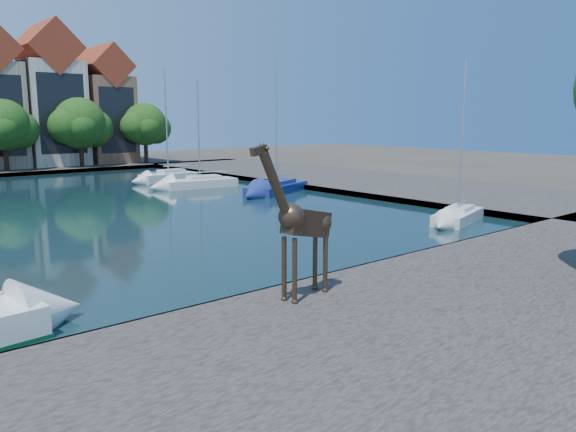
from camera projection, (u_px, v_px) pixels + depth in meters
name	position (u px, v px, depth m)	size (l,w,h in m)	color
ground	(316.00, 289.00, 20.32)	(160.00, 160.00, 0.00)	#38332B
water_basin	(78.00, 207.00, 38.43)	(38.00, 50.00, 0.08)	black
near_quay	(493.00, 340.00, 14.99)	(50.00, 14.00, 0.50)	#494440
right_quay	(337.00, 179.00, 54.20)	(14.00, 52.00, 0.50)	#494440
townhouse_east_mid	(49.00, 100.00, 66.55)	(6.43, 9.18, 16.65)	beige
townhouse_east_end	(103.00, 109.00, 70.83)	(5.44, 9.18, 14.43)	#8B5E43
far_tree_mid_east	(4.00, 127.00, 58.87)	(7.02, 5.40, 7.52)	#332114
far_tree_east	(81.00, 125.00, 63.91)	(7.54, 5.80, 7.84)	#332114
far_tree_far_east	(146.00, 126.00, 68.99)	(6.76, 5.20, 7.36)	#332114
giraffe_statue	(301.00, 223.00, 17.33)	(3.42, 0.91, 4.88)	#3B2C1D
sailboat_right_a	(458.00, 213.00, 32.72)	(5.06, 2.94, 9.27)	silver
sailboat_right_b	(277.00, 186.00, 45.46)	(7.13, 4.80, 11.16)	navy
sailboat_right_c	(200.00, 181.00, 48.82)	(6.57, 2.98, 9.10)	silver
sailboat_right_d	(168.00, 175.00, 53.13)	(5.59, 2.36, 10.44)	silver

